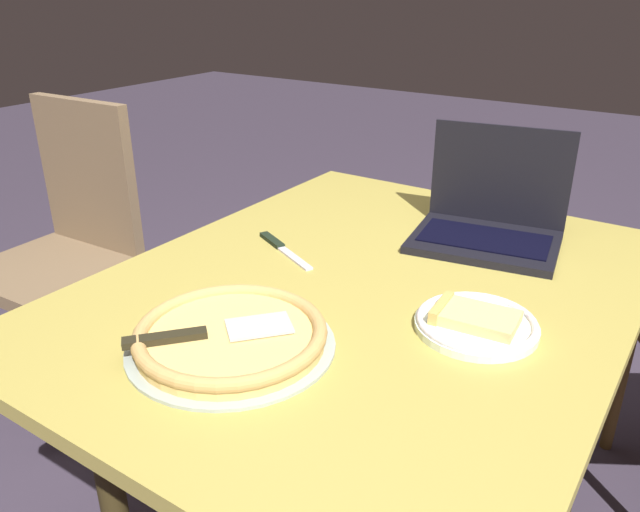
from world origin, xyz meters
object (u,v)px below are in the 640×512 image
object	(u,v)px
table_knife	(280,247)
pizza_plate	(475,322)
dining_table	(364,320)
laptop	(490,219)
chair_near	(68,239)
pizza_tray	(231,336)

from	to	relation	value
table_knife	pizza_plate	bearing A→B (deg)	-100.70
dining_table	pizza_plate	size ratio (longest dim) A/B	5.84
laptop	pizza_plate	xyz separation A→B (m)	(-0.40, -0.13, -0.04)
pizza_plate	chair_near	bearing A→B (deg)	85.15
pizza_tray	chair_near	bearing A→B (deg)	68.96
laptop	pizza_plate	distance (m)	0.43
laptop	pizza_tray	xyz separation A→B (m)	(-0.68, 0.19, -0.03)
dining_table	pizza_tray	distance (m)	0.35
pizza_tray	table_knife	size ratio (longest dim) A/B	1.66
pizza_plate	pizza_tray	bearing A→B (deg)	131.54
pizza_tray	chair_near	xyz separation A→B (m)	(0.39, 1.02, -0.20)
chair_near	pizza_plate	bearing A→B (deg)	-94.85
pizza_plate	table_knife	world-z (taller)	pizza_plate
laptop	table_knife	world-z (taller)	laptop
table_knife	dining_table	bearing A→B (deg)	-100.13
chair_near	dining_table	bearing A→B (deg)	-93.36
chair_near	pizza_tray	bearing A→B (deg)	-111.04
dining_table	pizza_tray	world-z (taller)	pizza_tray
dining_table	chair_near	world-z (taller)	chair_near
table_knife	chair_near	distance (m)	0.86
laptop	pizza_tray	distance (m)	0.71
table_knife	chair_near	world-z (taller)	chair_near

